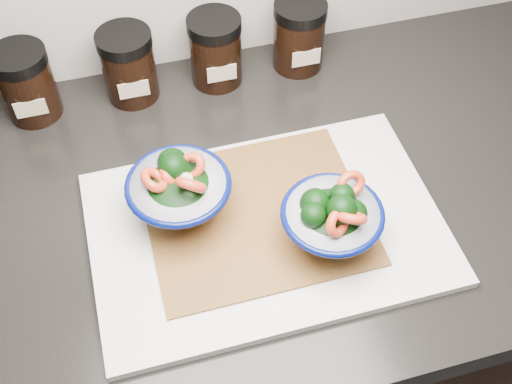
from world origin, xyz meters
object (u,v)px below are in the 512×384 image
object	(u,v)px
bowl_right	(332,220)
spice_jar_e	(299,35)
spice_jar_d	(215,50)
cutting_board	(266,228)
spice_jar_c	(129,65)
bowl_left	(179,191)
spice_jar_b	(27,83)

from	to	relation	value
bowl_right	spice_jar_e	distance (m)	0.36
spice_jar_d	spice_jar_e	distance (m)	0.13
cutting_board	spice_jar_c	size ratio (longest dim) A/B	3.98
cutting_board	spice_jar_e	size ratio (longest dim) A/B	3.98
cutting_board	spice_jar_e	distance (m)	0.34
bowl_left	spice_jar_c	bearing A→B (deg)	95.67
cutting_board	spice_jar_e	world-z (taller)	spice_jar_e
bowl_left	bowl_right	world-z (taller)	bowl_left
cutting_board	spice_jar_c	world-z (taller)	spice_jar_c
spice_jar_b	spice_jar_d	distance (m)	0.28
bowl_right	spice_jar_b	xyz separation A→B (m)	(-0.34, 0.35, -0.00)
cutting_board	spice_jar_b	bearing A→B (deg)	131.93
spice_jar_e	bowl_left	bearing A→B (deg)	-133.25
spice_jar_d	spice_jar_e	xyz separation A→B (m)	(0.13, 0.00, 0.00)
cutting_board	spice_jar_d	xyz separation A→B (m)	(0.01, 0.31, 0.05)
spice_jar_b	spice_jar_d	bearing A→B (deg)	0.00
bowl_right	spice_jar_e	size ratio (longest dim) A/B	1.12
spice_jar_c	bowl_right	bearing A→B (deg)	-60.81
cutting_board	bowl_right	size ratio (longest dim) A/B	3.56
spice_jar_c	spice_jar_e	xyz separation A→B (m)	(0.27, 0.00, 0.00)
bowl_left	spice_jar_e	distance (m)	0.35
bowl_left	bowl_right	xyz separation A→B (m)	(0.17, -0.09, -0.00)
spice_jar_d	spice_jar_e	world-z (taller)	same
bowl_right	spice_jar_b	world-z (taller)	bowl_right
bowl_right	spice_jar_e	bearing A→B (deg)	78.48
spice_jar_b	bowl_left	bearing A→B (deg)	-55.86
bowl_right	spice_jar_b	bearing A→B (deg)	134.52
spice_jar_b	spice_jar_e	xyz separation A→B (m)	(0.41, 0.00, 0.00)
spice_jar_e	spice_jar_c	bearing A→B (deg)	180.00
cutting_board	bowl_left	xyz separation A→B (m)	(-0.10, 0.05, 0.05)
cutting_board	spice_jar_b	world-z (taller)	spice_jar_b
bowl_left	spice_jar_e	xyz separation A→B (m)	(0.24, 0.26, -0.00)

